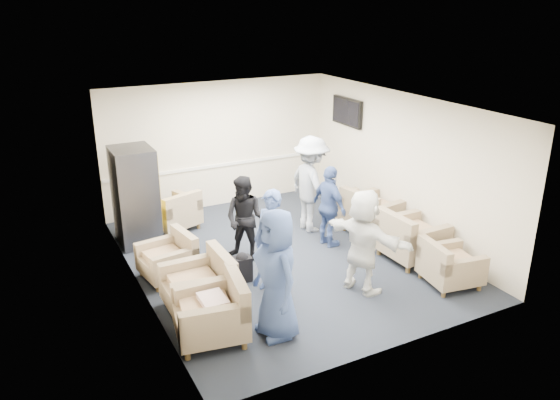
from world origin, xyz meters
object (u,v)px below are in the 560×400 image
armchair_left_far (170,259)px  person_back_right (311,184)px  armchair_left_mid (202,287)px  armchair_right_near (448,266)px  armchair_right_midnear (409,239)px  person_front_right (363,241)px  person_front_left (276,274)px  person_mid_left (272,242)px  armchair_right_far (347,207)px  armchair_corner (175,213)px  armchair_left_near (215,313)px  armchair_right_midfar (371,214)px  person_back_left (245,219)px  vending_machine (136,196)px  person_mid_right (329,207)px

armchair_left_far → person_back_right: bearing=93.5°
armchair_left_mid → armchair_right_near: size_ratio=1.01×
armchair_right_midnear → person_front_right: 1.49m
person_front_left → person_mid_left: person_front_left is taller
armchair_right_midnear → armchair_right_far: (0.03, 1.96, -0.08)m
armchair_right_far → armchair_corner: 3.45m
armchair_right_midnear → person_front_right: size_ratio=0.59×
armchair_right_far → person_front_left: person_front_left is taller
armchair_left_near → person_back_right: bearing=140.4°
armchair_left_near → armchair_left_far: size_ratio=1.17×
armchair_left_far → person_front_right: size_ratio=0.54×
armchair_left_far → armchair_corner: armchair_corner is taller
armchair_left_far → armchair_right_midfar: size_ratio=0.82×
person_front_left → person_back_left: person_front_left is taller
armchair_left_mid → armchair_right_midfar: armchair_right_midfar is taller
armchair_right_midnear → person_back_left: bearing=61.2°
armchair_corner → vending_machine: size_ratio=0.59×
person_back_right → person_front_right: bearing=166.0°
armchair_right_midnear → person_mid_right: 1.51m
armchair_right_far → person_mid_right: (-0.95, -0.82, 0.45)m
armchair_right_midfar → armchair_right_far: 0.72m
armchair_right_midfar → person_front_right: bearing=131.0°
armchair_left_mid → person_back_right: size_ratio=0.49×
armchair_right_near → armchair_corner: size_ratio=0.85×
armchair_corner → person_front_left: person_front_left is taller
armchair_left_near → armchair_right_midnear: size_ratio=1.08×
armchair_left_mid → person_back_right: 3.47m
armchair_right_far → person_back_right: size_ratio=0.44×
person_mid_left → person_back_right: bearing=106.2°
armchair_right_midfar → vending_machine: vending_machine is taller
vending_machine → person_back_right: bearing=-17.4°
armchair_left_mid → armchair_right_near: 3.85m
armchair_right_midfar → vending_machine: (-4.08, 1.64, 0.52)m
armchair_right_far → vending_machine: vending_machine is taller
person_front_left → person_back_left: 2.34m
person_mid_left → person_back_right: person_back_right is taller
vending_machine → person_front_left: (0.93, -3.85, -0.00)m
person_front_left → armchair_right_far: bearing=132.6°
armchair_left_far → vending_machine: size_ratio=0.50×
armchair_left_mid → person_front_right: person_front_right is taller
person_mid_left → person_back_left: 1.18m
armchair_right_far → vending_machine: size_ratio=0.45×
armchair_left_far → person_front_left: 2.44m
armchair_right_near → person_mid_right: size_ratio=0.60×
armchair_right_midnear → armchair_right_near: bearing=176.8°
person_front_left → person_back_left: size_ratio=1.20×
armchair_left_far → person_mid_left: bearing=39.8°
vending_machine → person_mid_right: size_ratio=1.19×
person_mid_left → armchair_right_midfar: bearing=83.0°
person_mid_left → person_front_right: size_ratio=0.99×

